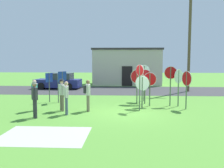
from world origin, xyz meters
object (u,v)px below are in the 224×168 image
Objects in this scene: stop_sign_nearest at (142,86)px; person_holding_notes at (35,94)px; stop_sign_rear_left at (137,80)px; utility_pole at (190,38)px; stop_sign_rear_right at (171,79)px; person_in_blue at (88,93)px; stop_sign_low_front at (150,83)px; stop_sign_center_cluster at (145,80)px; stop_sign_far_back at (187,83)px; info_panel_middle at (49,82)px; person_near_signs at (62,93)px; stop_sign_leaning_left at (144,76)px; person_with_sunhat at (35,98)px; info_panel_leftmost at (58,82)px; stop_sign_leaning_right at (178,81)px; stop_sign_tallest at (140,80)px; info_panel_rightmost at (62,81)px; person_on_left at (66,96)px; parked_car_on_street at (59,81)px.

stop_sign_nearest is 1.11× the size of person_holding_notes.
utility_pole is at bearing 52.37° from stop_sign_rear_left.
person_in_blue is (-4.73, -1.84, -0.66)m from stop_sign_rear_right.
stop_sign_center_cluster reaches higher than stop_sign_low_front.
stop_sign_far_back is 1.13× the size of info_panel_middle.
stop_sign_nearest is at bearing -100.71° from stop_sign_center_cluster.
stop_sign_center_cluster is 1.26× the size of person_near_signs.
stop_sign_leaning_left reaches higher than info_panel_middle.
stop_sign_center_cluster reaches higher than stop_sign_far_back.
person_with_sunhat is (-7.01, -3.49, -0.65)m from stop_sign_rear_right.
stop_sign_rear_right is 1.24× the size of info_panel_leftmost.
stop_sign_leaning_right is 1.03× the size of stop_sign_far_back.
person_near_signs is 2.62m from info_panel_leftmost.
info_panel_middle is at bearing 173.35° from stop_sign_rear_right.
stop_sign_low_front is at bearing 29.91° from person_with_sunhat.
stop_sign_low_front is 6.66m from person_with_sunhat.
stop_sign_tallest is (-0.69, -1.33, 0.29)m from stop_sign_low_front.
person_with_sunhat is at bearing -140.65° from stop_sign_rear_left.
stop_sign_leaning_left is at bearing 132.16° from stop_sign_rear_right.
stop_sign_rear_left is at bearing -6.94° from info_panel_rightmost.
person_near_signs is at bearing -163.44° from stop_sign_rear_right.
person_in_blue is at bearing -42.74° from info_panel_middle.
person_with_sunhat and person_near_signs have the same top height.
person_with_sunhat is at bearing -152.90° from stop_sign_nearest.
person_in_blue is (-5.17, -1.68, -0.55)m from stop_sign_leaning_right.
stop_sign_far_back is 7.94m from info_panel_rightmost.
stop_sign_rear_right reaches higher than person_in_blue.
stop_sign_center_cluster is 5.40m from person_on_left.
person_on_left is at bearing 30.22° from person_with_sunhat.
parked_car_on_street is 2.04× the size of stop_sign_rear_left.
utility_pole reaches higher than person_with_sunhat.
stop_sign_low_front is 0.85× the size of stop_sign_rear_right.
stop_sign_far_back is at bearing -105.03° from utility_pole.
info_panel_middle is 0.96× the size of info_panel_rightmost.
stop_sign_leaning_right is 2.07m from stop_sign_center_cluster.
info_panel_rightmost is at bearing 169.19° from stop_sign_leaning_right.
info_panel_leftmost is at bearing -147.67° from utility_pole.
stop_sign_leaning_right is 1.19× the size of stop_sign_nearest.
info_panel_leftmost is at bearing -100.74° from info_panel_rightmost.
person_near_signs is (1.47, 0.08, 0.03)m from person_holding_notes.
stop_sign_tallest is at bearing -169.29° from stop_sign_far_back.
stop_sign_center_cluster is (0.27, 1.42, 0.23)m from stop_sign_nearest.
utility_pole is 9.52m from stop_sign_nearest.
utility_pole is at bearing 50.93° from stop_sign_leaning_left.
person_with_sunhat is at bearing -133.54° from utility_pole.
stop_sign_rear_left is (-0.23, 1.43, 0.22)m from stop_sign_nearest.
stop_sign_center_cluster is (-0.02, -0.97, -0.19)m from stop_sign_leaning_left.
parked_car_on_street is at bearing 173.13° from utility_pole.
person_in_blue is at bearing 35.96° from person_with_sunhat.
stop_sign_tallest is 5.74m from person_holding_notes.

